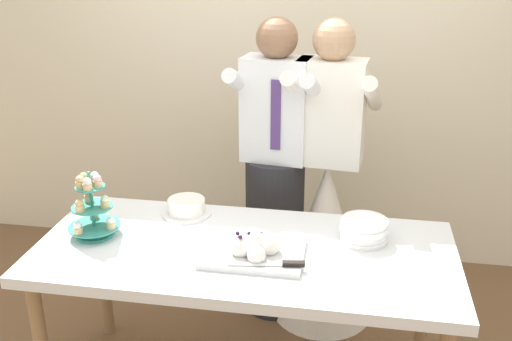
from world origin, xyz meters
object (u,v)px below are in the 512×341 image
cupcake_stand (92,209)px  round_cake (186,207)px  plate_stack (364,230)px  person_bride (325,220)px  main_cake_tray (254,248)px  dessert_table (244,263)px  person_groom (275,189)px

cupcake_stand → round_cake: bearing=39.7°
cupcake_stand → plate_stack: 1.20m
plate_stack → person_bride: (-0.19, 0.55, -0.24)m
main_cake_tray → round_cake: size_ratio=1.81×
dessert_table → plate_stack: 0.54m
dessert_table → person_bride: size_ratio=1.08×
person_groom → person_bride: size_ratio=1.00×
dessert_table → cupcake_stand: cupcake_stand is taller
main_cake_tray → plate_stack: bearing=26.4°
cupcake_stand → plate_stack: (1.18, 0.16, -0.08)m
person_bride → plate_stack: bearing=-71.0°
cupcake_stand → main_cake_tray: 0.74m
cupcake_stand → person_groom: (0.71, 0.73, -0.16)m
dessert_table → main_cake_tray: 0.14m
main_cake_tray → plate_stack: main_cake_tray is taller
dessert_table → person_bride: 0.79m
plate_stack → round_cake: bearing=171.7°
dessert_table → person_groom: size_ratio=1.08×
dessert_table → person_groom: person_groom is taller
plate_stack → main_cake_tray: bearing=-153.6°
dessert_table → round_cake: size_ratio=7.50×
main_cake_tray → round_cake: bearing=138.5°
plate_stack → round_cake: plate_stack is taller
main_cake_tray → person_bride: person_bride is taller
cupcake_stand → main_cake_tray: bearing=-4.7°
main_cake_tray → person_groom: person_groom is taller
cupcake_stand → person_groom: size_ratio=0.18×
plate_stack → round_cake: (-0.84, 0.12, -0.01)m
person_bride → person_groom: bearing=178.0°
main_cake_tray → person_bride: 0.85m
dessert_table → main_cake_tray: size_ratio=4.14×
main_cake_tray → cupcake_stand: bearing=175.3°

